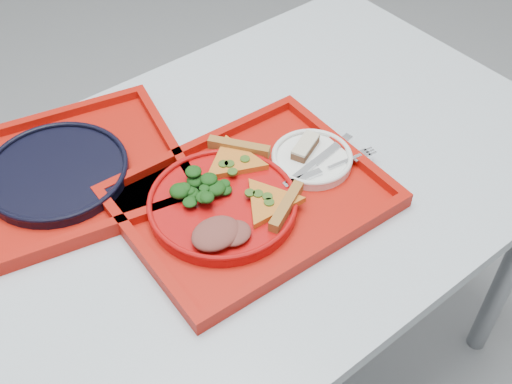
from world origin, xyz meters
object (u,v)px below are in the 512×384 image
dinner_plate (223,205)px  navy_plate (57,173)px  tray_main (251,200)px  tray_far (59,179)px  dessert_bar (305,146)px

dinner_plate → navy_plate: size_ratio=1.00×
navy_plate → dinner_plate: bearing=-53.4°
tray_main → tray_far: (-0.24, 0.26, 0.00)m
navy_plate → tray_main: bearing=-47.3°
tray_main → tray_far: same height
dinner_plate → dessert_bar: 0.20m
tray_far → dessert_bar: 0.46m
tray_main → dinner_plate: size_ratio=1.73×
tray_main → navy_plate: navy_plate is taller
tray_main → tray_far: size_ratio=1.00×
dessert_bar → tray_far: bearing=124.5°
tray_main → tray_far: 0.36m
tray_far → dinner_plate: (0.19, -0.25, 0.02)m
tray_main → dinner_plate: dinner_plate is taller
dinner_plate → dessert_bar: size_ratio=3.44×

